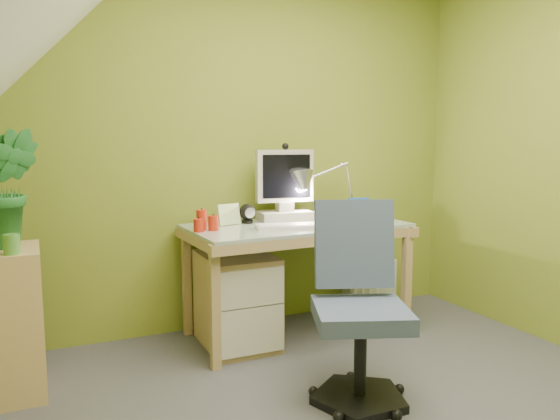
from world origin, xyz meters
name	(u,v)px	position (x,y,z in m)	size (l,w,h in m)	color
wall_back	(243,147)	(0.00, 1.60, 1.20)	(3.20, 0.01, 2.40)	olive
desk	(296,280)	(0.22, 1.23, 0.36)	(1.35, 0.67, 0.72)	tan
monitor	(285,177)	(0.22, 1.41, 1.01)	(0.42, 0.24, 0.57)	#B6B0A4
speaker_left	(247,213)	(-0.05, 1.39, 0.78)	(0.10, 0.10, 0.12)	black
speaker_right	(322,209)	(0.49, 1.39, 0.78)	(0.10, 0.10, 0.12)	black
keyboard	(295,226)	(0.14, 1.09, 0.73)	(0.47, 0.15, 0.02)	silver
mousepad	(360,223)	(0.60, 1.09, 0.73)	(0.26, 0.18, 0.01)	#B9591C
mouse	(360,220)	(0.60, 1.09, 0.74)	(0.11, 0.07, 0.04)	silver
amber_tumbler	(328,217)	(0.40, 1.15, 0.76)	(0.06, 0.06, 0.08)	#904E15
candle_cluster	(203,221)	(-0.38, 1.24, 0.78)	(0.15, 0.13, 0.12)	red
photo_frame_red	(344,209)	(0.64, 1.35, 0.78)	(0.14, 0.02, 0.12)	#BF3614
photo_frame_blue	(359,207)	(0.78, 1.39, 0.78)	(0.14, 0.02, 0.12)	#164197
photo_frame_green	(229,214)	(-0.18, 1.37, 0.79)	(0.15, 0.02, 0.13)	beige
desk_lamp	(344,177)	(0.67, 1.41, 0.99)	(0.50, 0.22, 0.54)	silver
side_ledge	(14,322)	(-1.40, 1.08, 0.36)	(0.27, 0.42, 0.73)	tan
potted_plant	(5,188)	(-1.40, 1.13, 1.02)	(0.32, 0.26, 0.58)	#22672A
green_cup	(12,244)	(-1.38, 0.93, 0.78)	(0.07, 0.07, 0.09)	#53933D
task_chair	(361,313)	(0.10, 0.29, 0.44)	(0.49, 0.49, 0.88)	#3D4A65
radiator	(369,284)	(0.95, 1.50, 0.18)	(0.37, 0.15, 0.37)	silver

